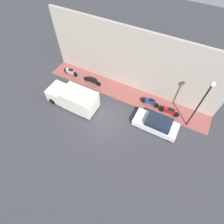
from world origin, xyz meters
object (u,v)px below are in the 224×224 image
parked_car (156,124)px  motorcycle_black (92,80)px  motorcycle_blue (150,102)px  delivery_van (73,98)px  streetlamp (203,98)px  motorcycle_red (169,111)px  scooter_silver (70,72)px

parked_car → motorcycle_black: bearing=75.8°
motorcycle_blue → delivery_van: bearing=116.7°
streetlamp → motorcycle_red: bearing=78.7°
streetlamp → motorcycle_black: bearing=87.4°
delivery_van → motorcycle_blue: size_ratio=2.69×
parked_car → motorcycle_blue: parked_car is taller
scooter_silver → motorcycle_blue: size_ratio=0.99×
parked_car → streetlamp: 4.39m
scooter_silver → motorcycle_red: (-0.16, -11.51, 0.01)m
streetlamp → delivery_van: bearing=104.8°
delivery_van → motorcycle_red: 9.28m
delivery_van → parked_car: bearing=-81.2°
scooter_silver → delivery_van: bearing=-140.0°
delivery_van → scooter_silver: delivery_van is taller
motorcycle_black → motorcycle_blue: motorcycle_black is taller
motorcycle_red → motorcycle_blue: motorcycle_blue is taller
motorcycle_blue → streetlamp: (-0.58, -3.86, 3.29)m
delivery_van → streetlamp: streetlamp is taller
delivery_van → scooter_silver: bearing=40.0°
parked_car → motorcycle_black: 8.25m
motorcycle_blue → streetlamp: 5.10m
motorcycle_black → parked_car: bearing=-104.2°
scooter_silver → motorcycle_blue: bearing=-89.7°
parked_car → motorcycle_red: bearing=-17.5°
motorcycle_black → delivery_van: bearing=178.1°
motorcycle_red → streetlamp: 3.80m
parked_car → motorcycle_red: parked_car is taller
parked_car → streetlamp: bearing=-58.2°
motorcycle_black → motorcycle_blue: 6.62m
scooter_silver → streetlamp: bearing=-92.3°
motorcycle_red → motorcycle_blue: (0.21, 1.99, -0.01)m
motorcycle_blue → motorcycle_red: bearing=-96.1°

